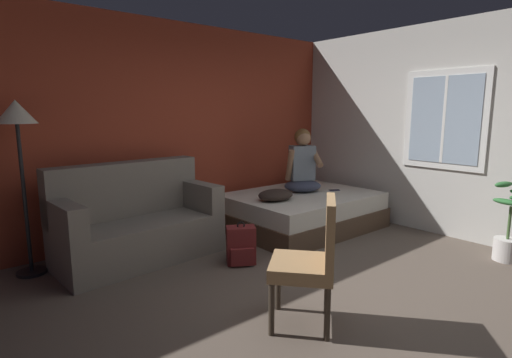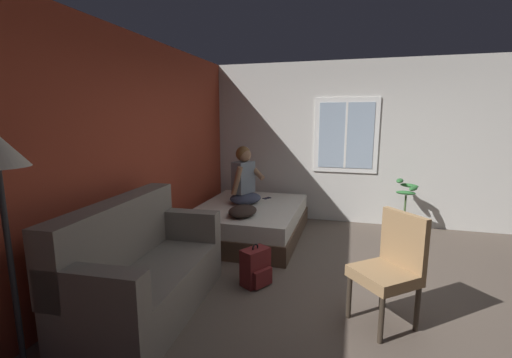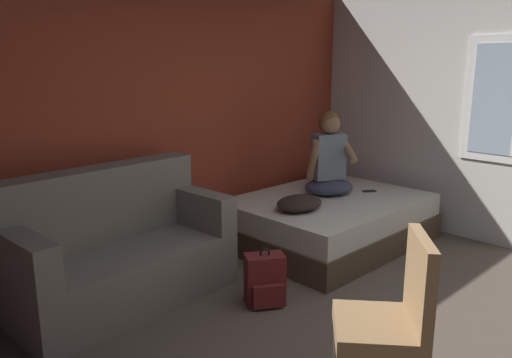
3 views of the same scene
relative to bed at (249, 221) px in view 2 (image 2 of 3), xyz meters
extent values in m
plane|color=brown|center=(-1.35, -1.73, -0.24)|extent=(40.00, 40.00, 0.00)
cube|color=#993823|center=(-1.35, 1.00, 1.11)|extent=(10.02, 0.16, 2.70)
cube|color=silver|center=(1.24, -1.73, 1.11)|extent=(0.16, 6.70, 2.70)
cube|color=white|center=(1.15, -1.33, 1.25)|extent=(0.02, 1.04, 1.24)
cube|color=#9EB2C6|center=(1.13, -1.33, 1.25)|extent=(0.01, 0.88, 1.08)
cube|color=white|center=(1.13, -1.33, 1.25)|extent=(0.01, 0.04, 1.08)
cube|color=#4C3828|center=(0.00, 0.00, -0.11)|extent=(1.98, 1.51, 0.26)
cube|color=beige|center=(0.00, 0.00, 0.13)|extent=(1.92, 1.46, 0.22)
cube|color=slate|center=(-2.22, 0.28, -0.02)|extent=(1.74, 0.90, 0.44)
cube|color=slate|center=(-2.23, 0.58, 0.50)|extent=(1.71, 0.34, 0.60)
cube|color=slate|center=(-2.97, 0.23, 0.36)|extent=(0.23, 0.81, 0.32)
cube|color=slate|center=(-1.46, 0.32, 0.36)|extent=(0.23, 0.81, 0.32)
cylinder|color=#382D23|center=(-1.83, -1.48, -0.04)|extent=(0.04, 0.04, 0.40)
cylinder|color=#382D23|center=(-2.12, -1.74, -0.04)|extent=(0.04, 0.04, 0.40)
cylinder|color=#382D23|center=(-1.57, -1.78, -0.04)|extent=(0.04, 0.04, 0.40)
cylinder|color=#382D23|center=(-1.87, -2.03, -0.04)|extent=(0.04, 0.04, 0.40)
cube|color=#9E7A51|center=(-1.85, -1.76, 0.21)|extent=(0.65, 0.65, 0.10)
cube|color=#9E7A51|center=(-1.72, -1.91, 0.50)|extent=(0.39, 0.34, 0.48)
ellipsoid|color=#383D51|center=(0.11, 0.10, 0.32)|extent=(0.65, 0.61, 0.16)
cube|color=slate|center=(0.13, 0.13, 0.64)|extent=(0.38, 0.32, 0.48)
cylinder|color=#936B4C|center=(-0.08, 0.17, 0.62)|extent=(0.16, 0.23, 0.44)
cylinder|color=#936B4C|center=(0.25, -0.01, 0.74)|extent=(0.22, 0.37, 0.29)
sphere|color=#936B4C|center=(0.12, 0.11, 0.99)|extent=(0.21, 0.21, 0.21)
ellipsoid|color=brown|center=(0.13, 0.13, 1.00)|extent=(0.30, 0.29, 0.23)
cube|color=maroon|center=(-1.45, -0.51, -0.04)|extent=(0.35, 0.31, 0.40)
cube|color=maroon|center=(-1.51, -0.60, -0.13)|extent=(0.23, 0.17, 0.18)
torus|color=black|center=(-1.45, -0.51, 0.18)|extent=(0.08, 0.06, 0.09)
ellipsoid|color=#2D231E|center=(-0.56, -0.08, 0.31)|extent=(0.50, 0.39, 0.14)
cube|color=black|center=(0.51, -0.14, 0.25)|extent=(0.16, 0.13, 0.01)
cylinder|color=black|center=(-3.22, 0.61, 0.52)|extent=(0.04, 0.04, 1.45)
cylinder|color=silver|center=(0.80, -2.28, -0.12)|extent=(0.26, 0.26, 0.24)
cylinder|color=#426033|center=(0.80, -2.28, 0.18)|extent=(0.03, 0.03, 0.36)
ellipsoid|color=#2D6B33|center=(0.70, -2.26, 0.42)|extent=(0.15, 0.29, 0.06)
ellipsoid|color=#2D6B33|center=(0.89, -2.33, 0.50)|extent=(0.22, 0.29, 0.06)
ellipsoid|color=#2D6B33|center=(0.82, -2.18, 0.58)|extent=(0.29, 0.15, 0.06)
ellipsoid|color=#2D6B33|center=(0.76, -2.37, 0.48)|extent=(0.30, 0.21, 0.06)
camera|label=1|loc=(-3.91, -3.70, 1.36)|focal=28.00mm
camera|label=2|loc=(-4.76, -1.45, 1.54)|focal=24.00mm
camera|label=3|loc=(-4.00, -3.04, 1.61)|focal=35.00mm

